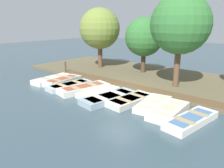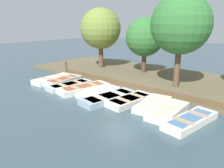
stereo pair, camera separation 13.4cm
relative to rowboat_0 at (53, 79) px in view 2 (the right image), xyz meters
The scene contains 17 objects.
ground_plane 5.93m from the rowboat_0, 97.51° to the left, with size 80.00×80.00×0.00m, color #384C56.
shore_bank 8.24m from the rowboat_0, 134.48° to the left, with size 8.00×24.00×0.21m.
dock_walkway 6.34m from the rowboat_0, 111.87° to the left, with size 1.04×13.99×0.22m.
rowboat_0 is the anchor object (origin of this frame).
rowboat_1 1.00m from the rowboat_0, 99.96° to the left, with size 3.02×1.39×0.41m.
rowboat_2 2.24m from the rowboat_0, 84.66° to the left, with size 3.23×1.36×0.33m.
rowboat_3 3.59m from the rowboat_0, 88.01° to the left, with size 3.53×1.93×0.39m.
rowboat_4 4.84m from the rowboat_0, 89.79° to the left, with size 2.80×1.30×0.34m.
rowboat_5 6.01m from the rowboat_0, 86.50° to the left, with size 3.62×1.74×0.35m.
rowboat_6 7.13m from the rowboat_0, 90.79° to the left, with size 3.00×1.49×0.35m.
rowboat_7 8.45m from the rowboat_0, 92.62° to the left, with size 2.85×1.57×0.33m.
rowboat_8 9.47m from the rowboat_0, 90.19° to the left, with size 2.79×1.29×0.39m.
rowboat_9 10.71m from the rowboat_0, 88.63° to the left, with size 3.17×1.49×0.34m.
mooring_post_near 2.58m from the rowboat_0, 150.59° to the right, with size 0.14×0.14×1.11m.
park_tree_far_left 6.65m from the rowboat_0, behind, with size 3.69×3.69×5.62m.
park_tree_left 8.07m from the rowboat_0, 148.10° to the left, with size 3.18×3.18×4.76m.
park_tree_center 9.81m from the rowboat_0, 117.20° to the left, with size 3.72×3.72×6.08m.
Camera 2 is at (9.97, 7.97, 4.35)m, focal length 35.00 mm.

